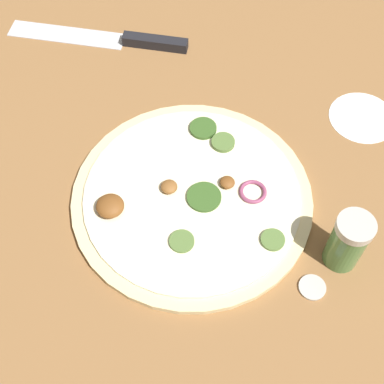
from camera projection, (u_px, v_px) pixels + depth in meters
name	position (u px, v px, depth m)	size (l,w,h in m)	color
ground_plane	(192.00, 200.00, 0.75)	(3.00, 3.00, 0.00)	olive
pizza	(191.00, 197.00, 0.75)	(0.34, 0.34, 0.03)	beige
knife	(125.00, 40.00, 0.92)	(0.22, 0.27, 0.02)	silver
spice_jar	(348.00, 242.00, 0.66)	(0.05, 0.05, 0.09)	#4C7F42
loose_cap	(312.00, 287.00, 0.68)	(0.03, 0.03, 0.01)	beige
flour_patch	(362.00, 117.00, 0.83)	(0.10, 0.10, 0.00)	white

